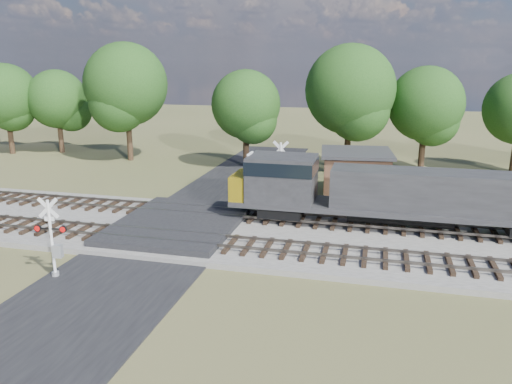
# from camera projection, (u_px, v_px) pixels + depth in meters

# --- Properties ---
(ground) EXTENTS (160.00, 160.00, 0.00)m
(ground) POSITION_uv_depth(u_px,v_px,m) (176.00, 233.00, 29.42)
(ground) COLOR #4A502A
(ground) RESTS_ON ground
(ballast_bed) EXTENTS (140.00, 10.00, 0.30)m
(ballast_bed) POSITION_uv_depth(u_px,v_px,m) (348.00, 242.00, 27.50)
(ballast_bed) COLOR gray
(ballast_bed) RESTS_ON ground
(road) EXTENTS (7.00, 60.00, 0.08)m
(road) POSITION_uv_depth(u_px,v_px,m) (176.00, 232.00, 29.41)
(road) COLOR black
(road) RESTS_ON ground
(crossing_panel) EXTENTS (7.00, 9.00, 0.62)m
(crossing_panel) POSITION_uv_depth(u_px,v_px,m) (179.00, 225.00, 29.80)
(crossing_panel) COLOR #262628
(crossing_panel) RESTS_ON ground
(track_near) EXTENTS (140.00, 2.60, 0.33)m
(track_near) POSITION_uv_depth(u_px,v_px,m) (215.00, 242.00, 26.70)
(track_near) COLOR black
(track_near) RESTS_ON ballast_bed
(track_far) EXTENTS (140.00, 2.60, 0.33)m
(track_far) POSITION_uv_depth(u_px,v_px,m) (240.00, 215.00, 31.39)
(track_far) COLOR black
(track_far) RESTS_ON ballast_bed
(crossing_signal_near) EXTENTS (1.56, 0.37, 3.89)m
(crossing_signal_near) POSITION_uv_depth(u_px,v_px,m) (54.00, 245.00, 22.97)
(crossing_signal_near) COLOR silver
(crossing_signal_near) RESTS_ON ground
(crossing_signal_far) EXTENTS (1.80, 0.39, 4.47)m
(crossing_signal_far) POSITION_uv_depth(u_px,v_px,m) (279.00, 177.00, 35.06)
(crossing_signal_far) COLOR silver
(crossing_signal_far) RESTS_ON ground
(equipment_shed) EXTENTS (5.59, 5.59, 3.44)m
(equipment_shed) POSITION_uv_depth(u_px,v_px,m) (355.00, 174.00, 36.68)
(equipment_shed) COLOR #46311E
(equipment_shed) RESTS_ON ground
(treeline) EXTENTS (78.62, 10.13, 11.58)m
(treeline) POSITION_uv_depth(u_px,v_px,m) (310.00, 98.00, 45.00)
(treeline) COLOR black
(treeline) RESTS_ON ground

